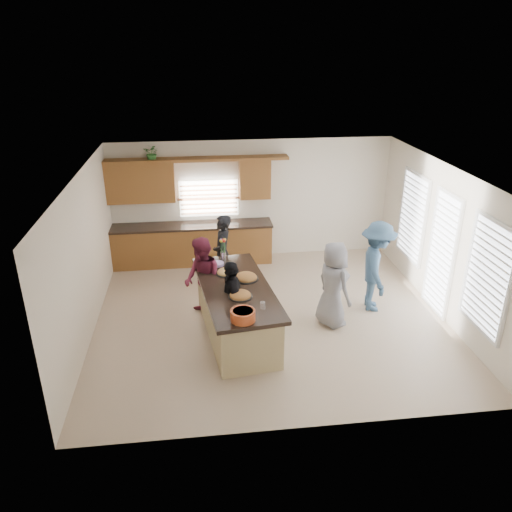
{
  "coord_description": "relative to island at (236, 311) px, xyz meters",
  "views": [
    {
      "loc": [
        -1.27,
        -8.17,
        4.88
      ],
      "look_at": [
        -0.23,
        0.27,
        1.15
      ],
      "focal_mm": 35.0,
      "sensor_mm": 36.0,
      "label": 1
    }
  ],
  "objects": [
    {
      "name": "island",
      "position": [
        0.0,
        0.0,
        0.0
      ],
      "size": [
        1.48,
        2.82,
        0.95
      ],
      "rotation": [
        0.0,
        0.0,
        0.13
      ],
      "color": "tan",
      "rests_on": "ground"
    },
    {
      "name": "back_cabinetry",
      "position": [
        -0.78,
        3.26,
        0.46
      ],
      "size": [
        4.08,
        0.66,
        2.46
      ],
      "color": "brown",
      "rests_on": "ground"
    },
    {
      "name": "floor",
      "position": [
        0.68,
        0.53,
        -0.45
      ],
      "size": [
        6.5,
        6.5,
        0.0
      ],
      "primitive_type": "plane",
      "color": "tan",
      "rests_on": "ground"
    },
    {
      "name": "platter_back",
      "position": [
        -0.13,
        0.52,
        0.52
      ],
      "size": [
        0.36,
        0.36,
        0.15
      ],
      "color": "black",
      "rests_on": "island"
    },
    {
      "name": "platter_mid",
      "position": [
        0.2,
        0.26,
        0.53
      ],
      "size": [
        0.44,
        0.44,
        0.18
      ],
      "color": "black",
      "rests_on": "island"
    },
    {
      "name": "salad_bowl",
      "position": [
        0.01,
        -1.14,
        0.59
      ],
      "size": [
        0.38,
        0.38,
        0.17
      ],
      "color": "#BC4A22",
      "rests_on": "island"
    },
    {
      "name": "woman_left_back",
      "position": [
        -0.12,
        1.79,
        0.36
      ],
      "size": [
        0.47,
        0.64,
        1.63
      ],
      "primitive_type": "imported",
      "rotation": [
        0.0,
        0.0,
        -1.71
      ],
      "color": "black",
      "rests_on": "ground"
    },
    {
      "name": "woman_right_front",
      "position": [
        1.77,
        0.13,
        0.36
      ],
      "size": [
        0.78,
        0.93,
        1.62
      ],
      "primitive_type": "imported",
      "rotation": [
        0.0,
        0.0,
        1.97
      ],
      "color": "slate",
      "rests_on": "ground"
    },
    {
      "name": "potted_plant",
      "position": [
        -1.51,
        3.35,
        2.14
      ],
      "size": [
        0.43,
        0.4,
        0.38
      ],
      "primitive_type": "imported",
      "rotation": [
        0.0,
        0.0,
        -0.39
      ],
      "color": "#377C31",
      "rests_on": "back_cabinetry"
    },
    {
      "name": "right_wall_glazing",
      "position": [
        3.9,
        0.39,
        0.89
      ],
      "size": [
        0.06,
        4.0,
        2.25
      ],
      "color": "white",
      "rests_on": "ground"
    },
    {
      "name": "platter_front",
      "position": [
        0.04,
        -0.39,
        0.52
      ],
      "size": [
        0.4,
        0.4,
        0.16
      ],
      "color": "black",
      "rests_on": "island"
    },
    {
      "name": "woman_right_back",
      "position": [
        2.73,
        0.61,
        0.44
      ],
      "size": [
        0.88,
        1.26,
        1.78
      ],
      "primitive_type": "imported",
      "rotation": [
        0.0,
        0.0,
        1.37
      ],
      "color": "#38597B",
      "rests_on": "ground"
    },
    {
      "name": "woman_left_mid",
      "position": [
        -0.56,
        0.62,
        0.35
      ],
      "size": [
        0.83,
        0.94,
        1.61
      ],
      "primitive_type": "imported",
      "rotation": [
        0.0,
        0.0,
        -1.23
      ],
      "color": "maroon",
      "rests_on": "ground"
    },
    {
      "name": "plate_stack",
      "position": [
        -0.27,
        0.92,
        0.52
      ],
      "size": [
        0.24,
        0.24,
        0.05
      ],
      "primitive_type": "cylinder",
      "color": "#A689C8",
      "rests_on": "island"
    },
    {
      "name": "woman_left_front",
      "position": [
        -0.08,
        -0.15,
        0.29
      ],
      "size": [
        0.48,
        0.91,
        1.49
      ],
      "primitive_type": "imported",
      "rotation": [
        0.0,
        0.0,
        -1.44
      ],
      "color": "black",
      "rests_on": "ground"
    },
    {
      "name": "clear_cup",
      "position": [
        0.36,
        -0.82,
        0.55
      ],
      "size": [
        0.09,
        0.09,
        0.11
      ],
      "primitive_type": "cylinder",
      "color": "white",
      "rests_on": "island"
    },
    {
      "name": "room_shell",
      "position": [
        0.68,
        0.53,
        1.45
      ],
      "size": [
        6.52,
        6.02,
        2.81
      ],
      "color": "silver",
      "rests_on": "ground"
    },
    {
      "name": "flower_vase",
      "position": [
        -0.14,
        1.18,
        0.73
      ],
      "size": [
        0.14,
        0.14,
        0.42
      ],
      "color": "silver",
      "rests_on": "island"
    }
  ]
}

